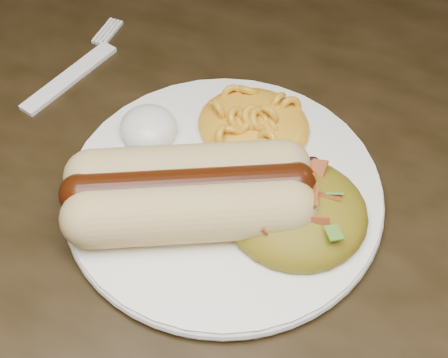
% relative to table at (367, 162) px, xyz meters
% --- Properties ---
extents(table, '(1.60, 0.90, 0.75)m').
position_rel_table_xyz_m(table, '(0.00, 0.00, 0.00)').
color(table, black).
rests_on(table, floor).
extents(plate, '(0.27, 0.27, 0.01)m').
position_rel_table_xyz_m(plate, '(-0.08, -0.15, 0.10)').
color(plate, white).
rests_on(plate, table).
extents(hotdog, '(0.14, 0.13, 0.04)m').
position_rel_table_xyz_m(hotdog, '(-0.09, -0.18, 0.13)').
color(hotdog, '#DFC282').
rests_on(hotdog, plate).
extents(mac_and_cheese, '(0.09, 0.08, 0.03)m').
position_rel_table_xyz_m(mac_and_cheese, '(-0.08, -0.09, 0.12)').
color(mac_and_cheese, yellow).
rests_on(mac_and_cheese, plate).
extents(sour_cream, '(0.06, 0.06, 0.03)m').
position_rel_table_xyz_m(sour_cream, '(-0.15, -0.13, 0.12)').
color(sour_cream, white).
rests_on(sour_cream, plate).
extents(taco_salad, '(0.10, 0.10, 0.04)m').
position_rel_table_xyz_m(taco_salad, '(-0.02, -0.16, 0.12)').
color(taco_salad, '#BF5615').
rests_on(taco_salad, plate).
extents(fork, '(0.05, 0.13, 0.00)m').
position_rel_table_xyz_m(fork, '(-0.25, -0.09, 0.09)').
color(fork, white).
rests_on(fork, table).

